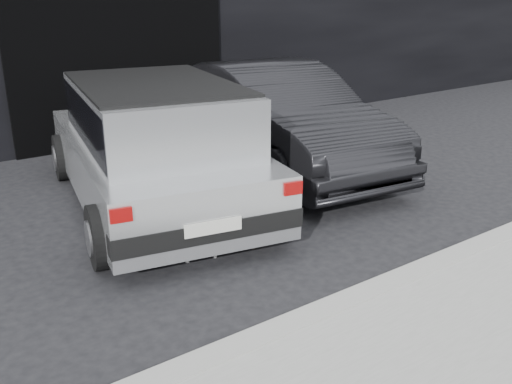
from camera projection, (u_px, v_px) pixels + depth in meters
ground at (187, 222)px, 6.97m from camera, size 80.00×80.00×0.00m
garage_opening at (123, 71)px, 10.12m from camera, size 4.00×0.10×2.60m
curb at (409, 277)px, 5.52m from camera, size 18.00×0.25×0.12m
silver_hatchback at (154, 139)px, 7.18m from camera, size 2.87×4.74×1.64m
second_car at (277, 117)px, 8.86m from camera, size 2.32×5.04×1.60m
cat_siamese at (252, 234)px, 6.33m from camera, size 0.30×0.78×0.27m
cat_white at (202, 242)px, 6.01m from camera, size 0.75×0.37×0.36m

